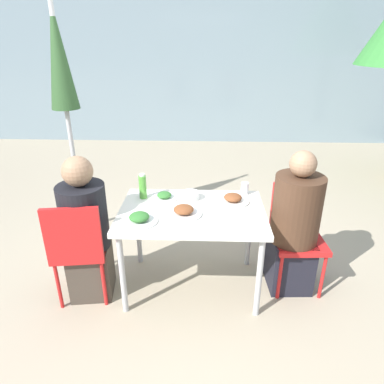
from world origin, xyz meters
name	(u,v)px	position (x,y,z in m)	size (l,w,h in m)	color
ground_plane	(192,285)	(0.00, 0.00, 0.00)	(24.00, 24.00, 0.00)	tan
building_facade	(201,63)	(0.00, 4.61, 1.50)	(10.00, 0.20, 3.00)	gray
dining_table	(192,218)	(0.00, 0.00, 0.65)	(1.12, 0.76, 0.72)	silver
chair_left	(78,245)	(-0.85, -0.19, 0.51)	(0.45, 0.45, 0.87)	red
person_left	(86,234)	(-0.81, -0.11, 0.55)	(0.36, 0.36, 1.18)	#473D33
chair_right	(297,228)	(0.86, 0.13, 0.51)	(0.42, 0.42, 0.87)	red
person_right	(294,228)	(0.81, 0.04, 0.55)	(0.37, 0.37, 1.19)	black
closed_umbrella	(62,77)	(-1.24, 0.91, 1.60)	(0.36, 0.36, 2.26)	#333333
plate_0	(164,197)	(-0.23, 0.18, 0.74)	(0.21, 0.21, 0.06)	white
plate_1	(139,219)	(-0.37, -0.21, 0.75)	(0.26, 0.26, 0.07)	white
plate_2	(184,211)	(-0.06, -0.08, 0.75)	(0.27, 0.27, 0.07)	white
plate_3	(233,199)	(0.32, 0.15, 0.75)	(0.26, 0.26, 0.07)	white
bottle	(143,187)	(-0.41, 0.20, 0.82)	(0.06, 0.06, 0.21)	#51A338
drinking_cup	(245,188)	(0.43, 0.31, 0.77)	(0.07, 0.07, 0.10)	white
salad_bowl	(190,195)	(-0.02, 0.20, 0.75)	(0.15, 0.15, 0.06)	white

